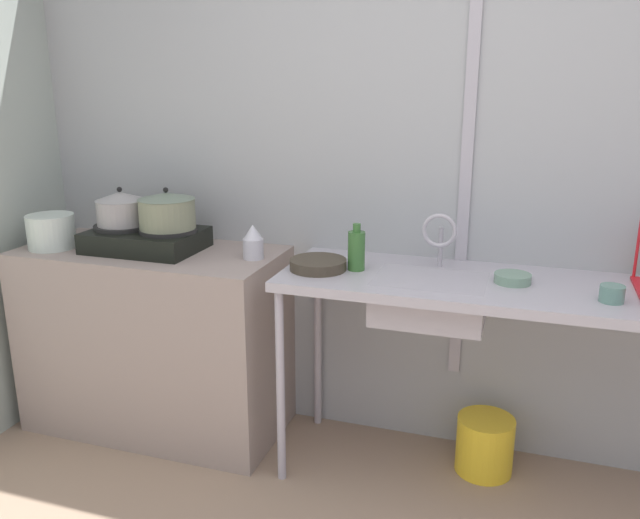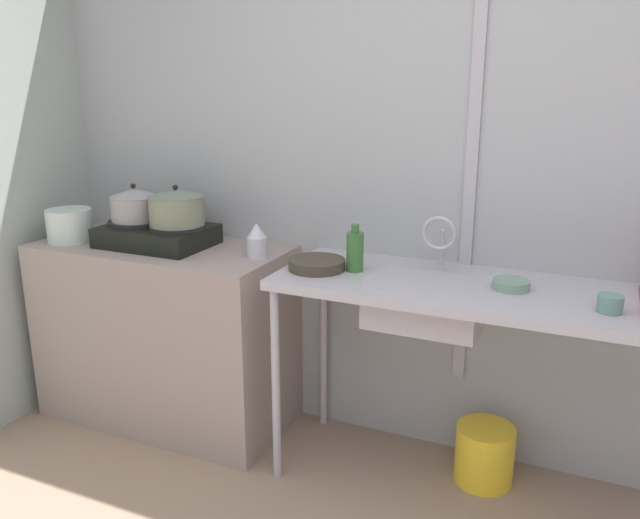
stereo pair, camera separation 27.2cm
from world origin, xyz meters
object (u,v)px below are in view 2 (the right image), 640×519
percolator (257,240)px  faucet (440,236)px  pot_on_left_burner (134,204)px  frying_pan (317,264)px  bottle_by_sink (355,251)px  cup_by_rack (610,304)px  small_bowl_on_drainboard (511,284)px  sink_basin (426,303)px  bucket_on_floor (484,454)px  stove (157,234)px  pot_on_right_burner (176,207)px  pot_beside_stove (70,225)px

percolator → faucet: (0.80, 0.08, 0.08)m
pot_on_left_burner → frying_pan: size_ratio=0.96×
faucet → frying_pan: size_ratio=1.01×
pot_on_left_burner → frying_pan: bearing=-3.1°
pot_on_left_burner → bottle_by_sink: size_ratio=1.16×
cup_by_rack → pot_on_left_burner: bearing=177.1°
pot_on_left_burner → frying_pan: pot_on_left_burner is taller
pot_on_left_burner → small_bowl_on_drainboard: 1.76m
sink_basin → bucket_on_floor: bearing=24.9°
bucket_on_floor → frying_pan: bearing=-169.2°
bottle_by_sink → bucket_on_floor: 1.03m
cup_by_rack → small_bowl_on_drainboard: 0.36m
stove → percolator: bearing=1.8°
pot_on_left_burner → bottle_by_sink: pot_on_left_burner is taller
stove → percolator: size_ratio=3.31×
faucet → bucket_on_floor: 0.95m
frying_pan → cup_by_rack: cup_by_rack is taller
cup_by_rack → bottle_by_sink: (-0.97, 0.10, 0.05)m
faucet → frying_pan: (-0.47, -0.15, -0.13)m
pot_on_right_burner → bucket_on_floor: bearing=3.3°
pot_on_right_burner → sink_basin: (1.20, -0.03, -0.28)m
sink_basin → cup_by_rack: size_ratio=5.14×
percolator → cup_by_rack: bearing=-4.9°
percolator → sink_basin: 0.81m
pot_beside_stove → percolator: size_ratio=1.41×
small_bowl_on_drainboard → bottle_by_sink: bottle_by_sink is taller
sink_basin → cup_by_rack: 0.67m
pot_on_left_burner → pot_beside_stove: bearing=-161.6°
sink_basin → frying_pan: frying_pan is taller
frying_pan → pot_on_right_burner: bearing=175.9°
pot_on_right_burner → small_bowl_on_drainboard: size_ratio=1.81×
frying_pan → bottle_by_sink: size_ratio=1.21×
stove → small_bowl_on_drainboard: 1.63m
cup_by_rack → bottle_by_sink: bearing=174.1°
stove → sink_basin: bearing=-1.5°
stove → pot_beside_stove: (-0.44, -0.11, 0.03)m
pot_beside_stove → faucet: size_ratio=0.90×
stove → bottle_by_sink: (1.01, -0.01, 0.03)m
stove → percolator: (0.53, 0.02, 0.02)m
bucket_on_floor → cup_by_rack: bearing=-25.5°
pot_beside_stove → small_bowl_on_drainboard: 2.07m
percolator → sink_basin: (0.79, -0.05, -0.16)m
percolator → sink_basin: bearing=-3.7°
stove → bucket_on_floor: 1.78m
small_bowl_on_drainboard → percolator: bearing=179.8°
small_bowl_on_drainboard → pot_beside_stove: bearing=-176.7°
frying_pan → cup_by_rack: 1.12m
frying_pan → bucket_on_floor: bearing=10.8°
stove → pot_on_right_burner: size_ratio=1.97×
pot_on_left_burner → pot_on_right_burner: 0.24m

